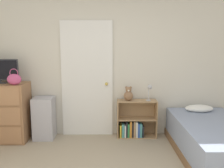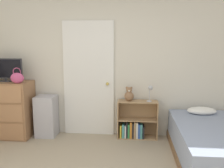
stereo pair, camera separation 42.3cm
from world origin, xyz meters
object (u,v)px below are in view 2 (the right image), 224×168
dresser (7,109)px  bookshelf (135,124)px  tv (5,69)px  bed (213,144)px  desk_lamp (150,90)px  storage_bin (47,116)px  teddy_bear (129,95)px  handbag (17,78)px

dresser → bookshelf: (2.30, 0.13, -0.25)m
dresser → tv: bearing=80.3°
bookshelf → bed: bearing=-37.0°
desk_lamp → bed: desk_lamp is taller
storage_bin → bed: (2.69, -0.78, -0.11)m
teddy_bear → tv: bearing=-177.5°
tv → desk_lamp: bearing=1.3°
bookshelf → teddy_bear: bearing=-179.7°
handbag → storage_bin: 0.86m
dresser → storage_bin: bearing=6.5°
teddy_bear → desk_lamp: desk_lamp is taller
bookshelf → teddy_bear: teddy_bear is taller
handbag → storage_bin: (0.39, 0.24, -0.72)m
storage_bin → bookshelf: storage_bin is taller
handbag → bed: size_ratio=0.14×
dresser → bed: bearing=-11.6°
tv → desk_lamp: (2.54, 0.06, -0.34)m
handbag → teddy_bear: 1.92m
dresser → handbag: (0.31, -0.15, 0.59)m
teddy_bear → bed: size_ratio=0.13×
dresser → bookshelf: 2.31m
dresser → storage_bin: (0.70, 0.08, -0.13)m
tv → bed: 3.59m
storage_bin → desk_lamp: size_ratio=2.58×
storage_bin → teddy_bear: size_ratio=2.93×
handbag → desk_lamp: (2.23, 0.25, -0.22)m
bookshelf → storage_bin: bearing=-178.3°
desk_lamp → bed: size_ratio=0.15×
dresser → bed: dresser is taller
dresser → teddy_bear: bearing=3.3°
teddy_bear → bookshelf: bearing=0.3°
bed → teddy_bear: bearing=145.8°
teddy_bear → desk_lamp: bearing=-5.5°
storage_bin → teddy_bear: teddy_bear is taller
dresser → teddy_bear: 2.20m
handbag → desk_lamp: size_ratio=0.93×
dresser → storage_bin: 0.72m
tv → desk_lamp: 2.56m
dresser → desk_lamp: size_ratio=3.51×
handbag → bed: bearing=-10.0°
bed → dresser: bearing=168.4°
tv → bookshelf: size_ratio=0.89×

